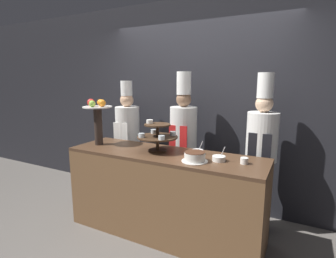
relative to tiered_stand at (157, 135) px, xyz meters
The scene contains 12 objects.
ground_plane 1.19m from the tiered_stand, 74.17° to the right, with size 14.00×14.00×0.00m, color #5B5651.
wall_back 0.96m from the tiered_stand, 83.62° to the left, with size 10.00×0.06×2.80m.
buffet_counter 0.67m from the tiered_stand, 19.79° to the right, with size 2.20×0.65×0.95m.
tiered_stand is the anchor object (origin of this frame).
fruit_pedestal 0.81m from the tiered_stand, behind, with size 0.35×0.35×0.56m.
cake_round 0.56m from the tiered_stand, 17.80° to the right, with size 0.26×0.26×0.10m.
cup_white 0.97m from the tiered_stand, ahead, with size 0.07×0.07×0.06m.
serving_bowl_near 0.74m from the tiered_stand, ahead, with size 0.13×0.13×0.15m.
serving_bowl_far 0.48m from the tiered_stand, 11.90° to the left, with size 0.12×0.12×0.15m.
chef_left 1.01m from the tiered_stand, 145.59° to the left, with size 0.34×0.34×1.73m.
chef_center_left 0.58m from the tiered_stand, 83.16° to the left, with size 0.35×0.35×1.84m.
chef_center_right 1.18m from the tiered_stand, 28.40° to the left, with size 0.34×0.34×1.82m.
Camera 1 is at (1.32, -2.11, 1.73)m, focal length 28.00 mm.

